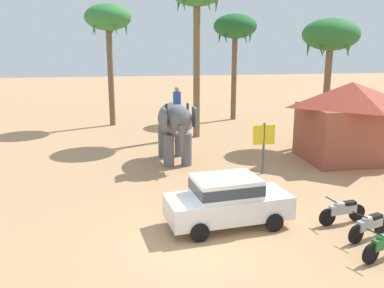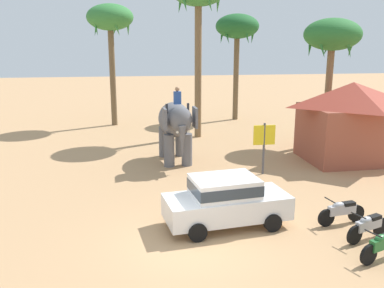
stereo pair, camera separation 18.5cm
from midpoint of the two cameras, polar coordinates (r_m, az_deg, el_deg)
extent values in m
plane|color=tan|center=(13.42, 0.02, -13.08)|extent=(120.00, 120.00, 0.00)
cube|color=white|center=(14.34, 4.50, -8.30)|extent=(4.30, 2.25, 0.76)
cube|color=white|center=(14.05, 4.17, -5.70)|extent=(2.30, 1.84, 0.64)
cube|color=#2D3842|center=(14.05, 4.17, -5.70)|extent=(2.32, 1.86, 0.35)
cylinder|color=black|center=(15.67, 7.72, -7.90)|extent=(0.62, 0.26, 0.60)
cylinder|color=black|center=(14.27, 10.57, -10.28)|extent=(0.62, 0.26, 0.60)
cylinder|color=black|center=(14.86, -1.36, -9.03)|extent=(0.62, 0.26, 0.60)
cylinder|color=black|center=(13.37, 0.62, -11.75)|extent=(0.62, 0.26, 0.60)
ellipsoid|color=slate|center=(21.39, -2.66, 3.31)|extent=(1.78, 3.19, 1.70)
cylinder|color=slate|center=(20.87, -1.00, -0.75)|extent=(0.52, 0.52, 1.60)
cylinder|color=slate|center=(20.73, -3.39, -0.88)|extent=(0.52, 0.52, 1.60)
cylinder|color=slate|center=(22.65, -1.92, 0.42)|extent=(0.52, 0.52, 1.60)
cylinder|color=slate|center=(22.51, -4.13, 0.30)|extent=(0.52, 0.52, 1.60)
ellipsoid|color=slate|center=(19.76, -1.88, 3.31)|extent=(1.16, 1.06, 1.20)
cube|color=slate|center=(19.99, 0.10, 3.58)|extent=(0.17, 0.81, 0.96)
cube|color=slate|center=(19.74, -3.99, 3.42)|extent=(0.17, 0.81, 0.96)
cone|color=slate|center=(19.54, -1.62, 0.19)|extent=(0.38, 0.38, 1.60)
cone|color=beige|center=(19.52, -0.90, 1.69)|extent=(0.15, 0.57, 0.21)
cone|color=beige|center=(19.43, -2.41, 1.62)|extent=(0.15, 0.57, 0.21)
cube|color=#2D519E|center=(20.37, -2.30, 6.20)|extent=(0.35, 0.26, 0.60)
sphere|color=#A87A56|center=(20.32, -2.31, 7.37)|extent=(0.22, 0.22, 0.22)
cylinder|color=#333338|center=(20.55, -0.85, 4.72)|extent=(0.12, 0.12, 0.55)
cylinder|color=#333338|center=(20.37, -3.73, 4.61)|extent=(0.12, 0.12, 0.55)
cylinder|color=black|center=(13.10, 22.42, -13.45)|extent=(0.60, 0.30, 0.60)
ellipsoid|color=#23662D|center=(13.26, 23.82, -11.34)|extent=(0.50, 0.38, 0.20)
cylinder|color=black|center=(12.91, 22.93, -10.88)|extent=(0.23, 0.53, 0.04)
cylinder|color=black|center=(14.13, 20.76, -11.25)|extent=(0.60, 0.31, 0.60)
cylinder|color=black|center=(15.02, 23.71, -10.01)|extent=(0.60, 0.31, 0.60)
cube|color=#ADADB2|center=(14.48, 22.36, -9.82)|extent=(1.02, 0.56, 0.32)
ellipsoid|color=#ADADB2|center=(14.30, 22.06, -9.31)|extent=(0.50, 0.38, 0.20)
cube|color=black|center=(14.60, 23.04, -8.92)|extent=(0.49, 0.37, 0.12)
cylinder|color=black|center=(13.95, 21.22, -8.83)|extent=(0.24, 0.53, 0.04)
cylinder|color=black|center=(15.06, 17.32, -9.36)|extent=(0.61, 0.20, 0.60)
cylinder|color=black|center=(15.77, 20.89, -8.59)|extent=(0.61, 0.20, 0.60)
cube|color=#ADADB2|center=(15.33, 19.21, -8.21)|extent=(1.04, 0.38, 0.32)
ellipsoid|color=#ADADB2|center=(15.17, 18.82, -7.68)|extent=(0.48, 0.31, 0.20)
cube|color=black|center=(15.41, 20.01, -7.44)|extent=(0.47, 0.29, 0.12)
cylinder|color=black|center=(14.89, 17.78, -7.11)|extent=(0.14, 0.55, 0.04)
cylinder|color=brown|center=(26.10, 17.37, 6.64)|extent=(0.39, 0.39, 6.12)
ellipsoid|color=#286B2D|center=(25.92, 17.90, 13.80)|extent=(3.20, 3.20, 1.80)
cone|color=#286B2D|center=(26.47, 20.20, 12.53)|extent=(0.40, 0.92, 1.64)
cone|color=#286B2D|center=(27.11, 17.45, 12.75)|extent=(0.91, 0.57, 1.67)
cone|color=#286B2D|center=(26.15, 15.17, 12.88)|extent=(0.73, 0.83, 1.69)
cone|color=#286B2D|center=(24.87, 16.50, 12.76)|extent=(0.73, 0.83, 1.69)
cone|color=#286B2D|center=(25.08, 19.77, 12.53)|extent=(0.91, 0.57, 1.67)
cylinder|color=brown|center=(32.82, 5.49, 9.16)|extent=(0.40, 0.40, 6.78)
ellipsoid|color=#1E5B28|center=(32.71, 5.64, 15.43)|extent=(3.20, 3.20, 1.80)
cone|color=#1E5B28|center=(33.02, 7.70, 14.49)|extent=(0.40, 0.92, 1.64)
cone|color=#1E5B28|center=(33.90, 5.75, 14.53)|extent=(0.91, 0.57, 1.67)
cone|color=#1E5B28|center=(33.17, 3.63, 14.58)|extent=(0.73, 0.83, 1.69)
cone|color=#1E5B28|center=(31.79, 4.19, 14.60)|extent=(0.73, 0.83, 1.69)
cone|color=#1E5B28|center=(31.70, 6.81, 14.54)|extent=(0.91, 0.57, 1.67)
cylinder|color=brown|center=(26.57, 0.43, 10.11)|extent=(0.42, 0.42, 8.63)
cone|color=#337A38|center=(26.82, 3.12, 18.72)|extent=(0.40, 0.92, 1.64)
cone|color=#337A38|center=(27.79, 0.84, 18.57)|extent=(0.91, 0.57, 1.67)
cone|color=#337A38|center=(27.16, -1.94, 18.67)|extent=(0.73, 0.83, 1.69)
cylinder|color=brown|center=(30.92, -11.02, 9.18)|extent=(0.41, 0.41, 7.32)
ellipsoid|color=#337A38|center=(30.85, -11.36, 16.33)|extent=(3.20, 3.20, 1.80)
cone|color=#337A38|center=(30.81, -9.00, 15.50)|extent=(0.40, 0.92, 1.64)
cone|color=#337A38|center=(31.96, -10.55, 15.38)|extent=(0.91, 0.57, 1.67)
cone|color=#337A38|center=(31.59, -13.09, 15.28)|extent=(0.73, 0.83, 1.69)
cone|color=#337A38|center=(30.18, -13.28, 15.34)|extent=(0.73, 0.83, 1.69)
cone|color=#337A38|center=(29.68, -10.66, 15.50)|extent=(0.91, 0.57, 1.67)
cube|color=#994C38|center=(23.14, 19.97, 1.39)|extent=(4.47, 3.69, 2.80)
pyramid|color=#9E3828|center=(22.82, 20.39, 6.30)|extent=(5.09, 4.30, 1.20)
cylinder|color=#4C4C51|center=(19.71, 9.28, -0.62)|extent=(0.10, 0.10, 2.40)
cube|color=yellow|center=(19.56, 9.35, 1.22)|extent=(1.00, 0.08, 0.90)
camera|label=1|loc=(0.09, -90.28, -0.07)|focal=39.83mm
camera|label=2|loc=(0.09, 89.72, 0.07)|focal=39.83mm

